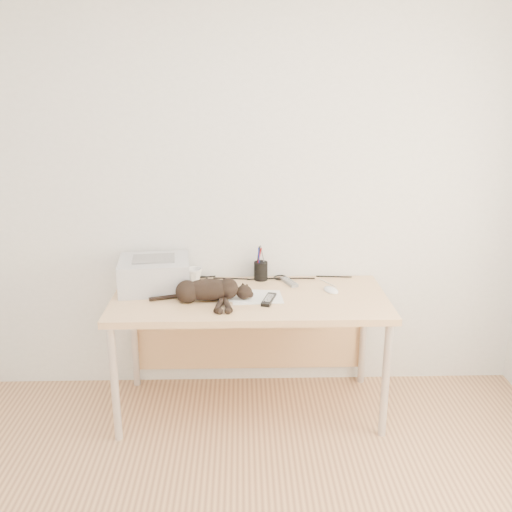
{
  "coord_description": "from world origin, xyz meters",
  "views": [
    {
      "loc": [
        -0.04,
        -1.71,
        1.96
      ],
      "look_at": [
        0.03,
        1.34,
        1.0
      ],
      "focal_mm": 40.0,
      "sensor_mm": 36.0,
      "label": 1
    }
  ],
  "objects_px": {
    "desk": "(250,312)",
    "pen_cup": "(261,271)",
    "printer": "(155,274)",
    "mouse": "(331,288)",
    "mug": "(194,275)",
    "cat": "(206,291)"
  },
  "relations": [
    {
      "from": "mouse",
      "to": "pen_cup",
      "type": "bearing_deg",
      "value": 129.3
    },
    {
      "from": "desk",
      "to": "mug",
      "type": "xyz_separation_m",
      "value": [
        -0.34,
        0.17,
        0.18
      ]
    },
    {
      "from": "desk",
      "to": "pen_cup",
      "type": "distance_m",
      "value": 0.29
    },
    {
      "from": "desk",
      "to": "pen_cup",
      "type": "height_order",
      "value": "pen_cup"
    },
    {
      "from": "cat",
      "to": "desk",
      "type": "bearing_deg",
      "value": 26.61
    },
    {
      "from": "desk",
      "to": "mouse",
      "type": "relative_size",
      "value": 13.41
    },
    {
      "from": "desk",
      "to": "cat",
      "type": "relative_size",
      "value": 2.68
    },
    {
      "from": "mug",
      "to": "cat",
      "type": "bearing_deg",
      "value": -73.75
    },
    {
      "from": "printer",
      "to": "mug",
      "type": "bearing_deg",
      "value": 25.04
    },
    {
      "from": "desk",
      "to": "mouse",
      "type": "bearing_deg",
      "value": -1.34
    },
    {
      "from": "printer",
      "to": "cat",
      "type": "xyz_separation_m",
      "value": [
        0.32,
        -0.21,
        -0.04
      ]
    },
    {
      "from": "desk",
      "to": "mug",
      "type": "height_order",
      "value": "mug"
    },
    {
      "from": "mouse",
      "to": "desk",
      "type": "bearing_deg",
      "value": 155.49
    },
    {
      "from": "printer",
      "to": "mouse",
      "type": "height_order",
      "value": "printer"
    },
    {
      "from": "desk",
      "to": "printer",
      "type": "xyz_separation_m",
      "value": [
        -0.57,
        0.06,
        0.23
      ]
    },
    {
      "from": "pen_cup",
      "to": "mouse",
      "type": "height_order",
      "value": "pen_cup"
    },
    {
      "from": "printer",
      "to": "cat",
      "type": "relative_size",
      "value": 0.75
    },
    {
      "from": "printer",
      "to": "pen_cup",
      "type": "height_order",
      "value": "pen_cup"
    },
    {
      "from": "cat",
      "to": "pen_cup",
      "type": "height_order",
      "value": "pen_cup"
    },
    {
      "from": "desk",
      "to": "cat",
      "type": "height_order",
      "value": "cat"
    },
    {
      "from": "cat",
      "to": "mug",
      "type": "distance_m",
      "value": 0.33
    },
    {
      "from": "mug",
      "to": "mouse",
      "type": "relative_size",
      "value": 0.81
    }
  ]
}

